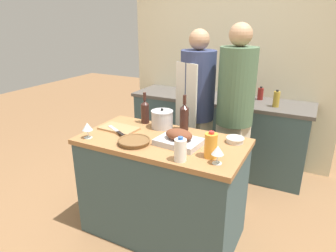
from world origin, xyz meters
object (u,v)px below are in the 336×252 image
at_px(wicker_basket, 134,141).
at_px(person_cook_aproned, 197,107).
at_px(milk_jug, 180,150).
at_px(person_cook_guest, 235,110).
at_px(roasting_pan, 179,139).
at_px(mixing_bowl, 235,140).
at_px(wine_bottle_green, 184,116).
at_px(wine_glass_left, 218,151).
at_px(wine_glass_right, 87,127).
at_px(condiment_bottle_short, 276,99).
at_px(juice_jug, 211,145).
at_px(condiment_bottle_tall, 260,94).
at_px(stock_pot, 162,119).
at_px(knife_chef, 117,131).
at_px(cutting_board, 119,128).
at_px(wine_bottle_dark, 145,111).

bearing_deg(wicker_basket, person_cook_aproned, 82.84).
bearing_deg(person_cook_aproned, milk_jug, -53.68).
bearing_deg(person_cook_guest, roasting_pan, -89.04).
distance_m(mixing_bowl, wine_bottle_green, 0.49).
distance_m(mixing_bowl, wine_glass_left, 0.41).
height_order(wine_glass_right, condiment_bottle_short, condiment_bottle_short).
bearing_deg(roasting_pan, wicker_basket, -154.83).
distance_m(juice_jug, wine_glass_right, 1.01).
xyz_separation_m(mixing_bowl, wine_glass_left, (-0.01, -0.41, 0.07)).
distance_m(roasting_pan, condiment_bottle_tall, 1.66).
bearing_deg(person_cook_guest, condiment_bottle_short, 82.29).
relative_size(stock_pot, knife_chef, 0.75).
relative_size(mixing_bowl, juice_jug, 0.74).
distance_m(wine_glass_left, condiment_bottle_short, 1.58).
bearing_deg(condiment_bottle_tall, condiment_bottle_short, -47.29).
height_order(milk_jug, wine_bottle_green, wine_bottle_green).
relative_size(wicker_basket, person_cook_aproned, 0.15).
bearing_deg(person_cook_guest, mixing_bowl, -57.08).
xyz_separation_m(wicker_basket, cutting_board, (-0.29, 0.20, -0.01)).
relative_size(stock_pot, wine_glass_left, 1.49).
relative_size(cutting_board, wine_bottle_green, 1.10).
xyz_separation_m(roasting_pan, person_cook_aproned, (-0.19, 0.83, 0.01)).
bearing_deg(condiment_bottle_tall, wine_bottle_dark, -120.55).
xyz_separation_m(wine_bottle_dark, wine_glass_right, (-0.22, -0.53, -0.02)).
height_order(wicker_basket, stock_pot, stock_pot).
bearing_deg(milk_jug, wine_bottle_green, 112.00).
height_order(juice_jug, person_cook_guest, person_cook_guest).
bearing_deg(knife_chef, cutting_board, 114.25).
bearing_deg(wine_bottle_dark, cutting_board, -114.57).
xyz_separation_m(roasting_pan, mixing_bowl, (0.37, 0.24, -0.02)).
xyz_separation_m(juice_jug, person_cook_guest, (-0.07, 0.87, 0.01)).
bearing_deg(wine_glass_right, wine_bottle_dark, 67.16).
xyz_separation_m(milk_jug, wine_glass_right, (-0.84, 0.03, 0.01)).
distance_m(wicker_basket, wine_glass_left, 0.68).
bearing_deg(wicker_basket, milk_jug, -12.58).
bearing_deg(milk_jug, wicker_basket, 167.42).
bearing_deg(knife_chef, wicker_basket, -25.70).
relative_size(wine_glass_right, person_cook_aproned, 0.08).
bearing_deg(juice_jug, person_cook_guest, 94.84).
xyz_separation_m(mixing_bowl, person_cook_aproned, (-0.57, 0.59, 0.04)).
xyz_separation_m(wine_bottle_dark, condiment_bottle_tall, (0.78, 1.32, -0.04)).
bearing_deg(juice_jug, knife_chef, 174.95).
relative_size(roasting_pan, knife_chef, 1.39).
height_order(wine_bottle_dark, knife_chef, wine_bottle_dark).
bearing_deg(condiment_bottle_tall, juice_jug, -89.93).
xyz_separation_m(cutting_board, milk_jug, (0.73, -0.30, 0.07)).
distance_m(knife_chef, person_cook_guest, 1.13).
distance_m(roasting_pan, condiment_bottle_short, 1.49).
height_order(roasting_pan, stock_pot, stock_pot).
height_order(roasting_pan, person_cook_aproned, person_cook_aproned).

